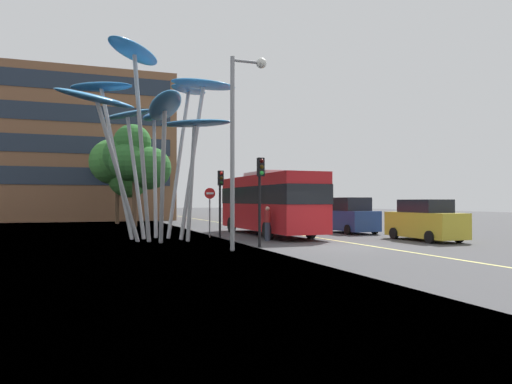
{
  "coord_description": "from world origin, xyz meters",
  "views": [
    {
      "loc": [
        -10.48,
        -18.69,
        2.01
      ],
      "look_at": [
        -1.3,
        6.67,
        2.5
      ],
      "focal_mm": 34.22,
      "sensor_mm": 36.0,
      "label": 1
    }
  ],
  "objects_px": {
    "leaf_sculpture": "(153,109)",
    "red_bus": "(269,201)",
    "car_parked_near": "(425,221)",
    "traffic_light_kerb_far": "(220,189)",
    "traffic_light_kerb_near": "(260,183)",
    "car_parked_far": "(313,214)",
    "street_lamp": "(240,127)",
    "car_side_street": "(277,212)",
    "no_entry_sign": "(210,205)",
    "pedestrian": "(268,224)",
    "car_parked_mid": "(351,217)",
    "car_far_side": "(250,211)"
  },
  "relations": [
    {
      "from": "car_far_side",
      "to": "no_entry_sign",
      "type": "relative_size",
      "value": 1.58
    },
    {
      "from": "red_bus",
      "to": "car_parked_far",
      "type": "bearing_deg",
      "value": 45.12
    },
    {
      "from": "red_bus",
      "to": "pedestrian",
      "type": "relative_size",
      "value": 6.13
    },
    {
      "from": "car_parked_near",
      "to": "car_far_side",
      "type": "bearing_deg",
      "value": 90.37
    },
    {
      "from": "car_parked_near",
      "to": "car_parked_mid",
      "type": "height_order",
      "value": "car_parked_mid"
    },
    {
      "from": "traffic_light_kerb_near",
      "to": "pedestrian",
      "type": "relative_size",
      "value": 2.24
    },
    {
      "from": "leaf_sculpture",
      "to": "traffic_light_kerb_far",
      "type": "bearing_deg",
      "value": 6.43
    },
    {
      "from": "car_parked_far",
      "to": "no_entry_sign",
      "type": "xyz_separation_m",
      "value": [
        -9.41,
        -6.19,
        0.79
      ]
    },
    {
      "from": "car_parked_near",
      "to": "street_lamp",
      "type": "bearing_deg",
      "value": -172.56
    },
    {
      "from": "car_parked_near",
      "to": "car_side_street",
      "type": "relative_size",
      "value": 1.06
    },
    {
      "from": "car_parked_mid",
      "to": "car_parked_far",
      "type": "xyz_separation_m",
      "value": [
        0.26,
        5.71,
        -0.01
      ]
    },
    {
      "from": "red_bus",
      "to": "car_side_street",
      "type": "height_order",
      "value": "red_bus"
    },
    {
      "from": "traffic_light_kerb_near",
      "to": "car_side_street",
      "type": "xyz_separation_m",
      "value": [
        8.93,
        19.82,
        -1.78
      ]
    },
    {
      "from": "leaf_sculpture",
      "to": "traffic_light_kerb_far",
      "type": "height_order",
      "value": "leaf_sculpture"
    },
    {
      "from": "car_side_street",
      "to": "leaf_sculpture",
      "type": "bearing_deg",
      "value": -131.35
    },
    {
      "from": "leaf_sculpture",
      "to": "no_entry_sign",
      "type": "height_order",
      "value": "leaf_sculpture"
    },
    {
      "from": "red_bus",
      "to": "car_far_side",
      "type": "height_order",
      "value": "red_bus"
    },
    {
      "from": "traffic_light_kerb_near",
      "to": "car_parked_near",
      "type": "bearing_deg",
      "value": 2.99
    },
    {
      "from": "car_parked_mid",
      "to": "no_entry_sign",
      "type": "relative_size",
      "value": 1.47
    },
    {
      "from": "red_bus",
      "to": "car_parked_far",
      "type": "height_order",
      "value": "red_bus"
    },
    {
      "from": "traffic_light_kerb_far",
      "to": "car_parked_far",
      "type": "xyz_separation_m",
      "value": [
        8.98,
        6.82,
        -1.62
      ]
    },
    {
      "from": "traffic_light_kerb_near",
      "to": "red_bus",
      "type": "bearing_deg",
      "value": 65.71
    },
    {
      "from": "leaf_sculpture",
      "to": "car_far_side",
      "type": "xyz_separation_m",
      "value": [
        12.71,
        21.58,
        -5.69
      ]
    },
    {
      "from": "car_parked_mid",
      "to": "street_lamp",
      "type": "relative_size",
      "value": 0.5
    },
    {
      "from": "traffic_light_kerb_near",
      "to": "leaf_sculpture",
      "type": "bearing_deg",
      "value": 126.0
    },
    {
      "from": "red_bus",
      "to": "pedestrian",
      "type": "height_order",
      "value": "red_bus"
    },
    {
      "from": "red_bus",
      "to": "street_lamp",
      "type": "bearing_deg",
      "value": -119.14
    },
    {
      "from": "red_bus",
      "to": "car_side_street",
      "type": "relative_size",
      "value": 2.51
    },
    {
      "from": "traffic_light_kerb_near",
      "to": "car_parked_far",
      "type": "relative_size",
      "value": 0.88
    },
    {
      "from": "car_parked_near",
      "to": "car_far_side",
      "type": "height_order",
      "value": "car_far_side"
    },
    {
      "from": "leaf_sculpture",
      "to": "car_parked_mid",
      "type": "distance_m",
      "value": 13.71
    },
    {
      "from": "car_side_street",
      "to": "no_entry_sign",
      "type": "xyz_separation_m",
      "value": [
        -9.54,
        -13.48,
        0.79
      ]
    },
    {
      "from": "traffic_light_kerb_far",
      "to": "no_entry_sign",
      "type": "height_order",
      "value": "traffic_light_kerb_far"
    },
    {
      "from": "leaf_sculpture",
      "to": "traffic_light_kerb_near",
      "type": "relative_size",
      "value": 2.78
    },
    {
      "from": "car_parked_far",
      "to": "pedestrian",
      "type": "bearing_deg",
      "value": -127.48
    },
    {
      "from": "red_bus",
      "to": "car_parked_mid",
      "type": "distance_m",
      "value": 5.58
    },
    {
      "from": "traffic_light_kerb_far",
      "to": "street_lamp",
      "type": "bearing_deg",
      "value": -98.83
    },
    {
      "from": "leaf_sculpture",
      "to": "street_lamp",
      "type": "distance_m",
      "value": 6.91
    },
    {
      "from": "red_bus",
      "to": "street_lamp",
      "type": "relative_size",
      "value": 1.33
    },
    {
      "from": "traffic_light_kerb_near",
      "to": "car_parked_near",
      "type": "xyz_separation_m",
      "value": [
        9.03,
        0.47,
        -1.81
      ]
    },
    {
      "from": "car_parked_mid",
      "to": "car_far_side",
      "type": "distance_m",
      "value": 20.06
    },
    {
      "from": "red_bus",
      "to": "car_parked_mid",
      "type": "bearing_deg",
      "value": 0.69
    },
    {
      "from": "car_far_side",
      "to": "pedestrian",
      "type": "height_order",
      "value": "car_far_side"
    },
    {
      "from": "car_side_street",
      "to": "no_entry_sign",
      "type": "height_order",
      "value": "no_entry_sign"
    },
    {
      "from": "car_far_side",
      "to": "street_lamp",
      "type": "xyz_separation_m",
      "value": [
        -10.06,
        -27.74,
        4.04
      ]
    },
    {
      "from": "red_bus",
      "to": "traffic_light_kerb_far",
      "type": "xyz_separation_m",
      "value": [
        -3.23,
        -1.05,
        0.62
      ]
    },
    {
      "from": "pedestrian",
      "to": "no_entry_sign",
      "type": "relative_size",
      "value": 0.64
    },
    {
      "from": "pedestrian",
      "to": "leaf_sculpture",
      "type": "bearing_deg",
      "value": 157.18
    },
    {
      "from": "leaf_sculpture",
      "to": "red_bus",
      "type": "bearing_deg",
      "value": 11.99
    },
    {
      "from": "leaf_sculpture",
      "to": "car_parked_near",
      "type": "xyz_separation_m",
      "value": [
        12.88,
        -4.82,
        -5.7
      ]
    }
  ]
}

